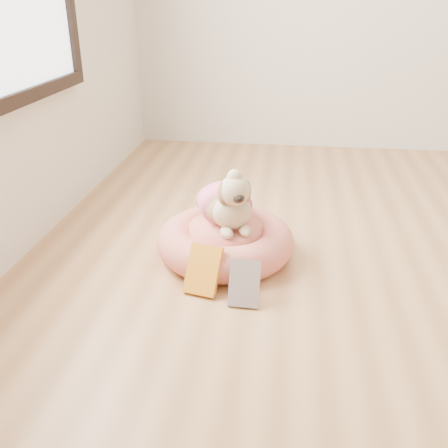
# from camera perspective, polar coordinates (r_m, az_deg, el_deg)

# --- Properties ---
(pet_bed) EXTENTS (0.60, 0.60, 0.15)m
(pet_bed) POSITION_cam_1_polar(r_m,az_deg,el_deg) (2.20, 0.17, -2.00)
(pet_bed) COLOR #E16758
(pet_bed) RESTS_ON floor
(dog) EXTENTS (0.40, 0.47, 0.29)m
(dog) POSITION_cam_1_polar(r_m,az_deg,el_deg) (2.12, 0.36, 3.59)
(dog) COLOR brown
(dog) RESTS_ON pet_bed
(book_yellow) EXTENTS (0.15, 0.15, 0.18)m
(book_yellow) POSITION_cam_1_polar(r_m,az_deg,el_deg) (1.95, -2.39, -5.27)
(book_yellow) COLOR yellow
(book_yellow) RESTS_ON floor
(book_white) EXTENTS (0.12, 0.11, 0.16)m
(book_white) POSITION_cam_1_polar(r_m,az_deg,el_deg) (1.88, 2.35, -6.80)
(book_white) COLOR white
(book_white) RESTS_ON floor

